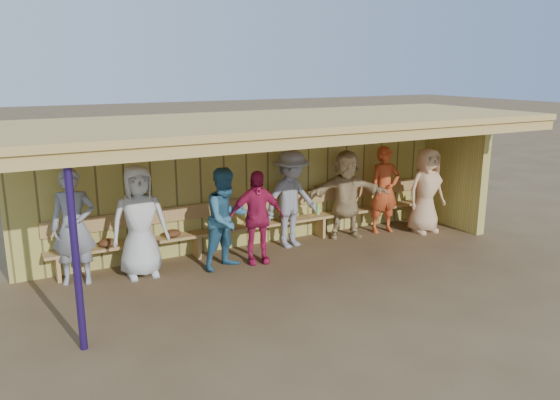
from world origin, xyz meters
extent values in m
plane|color=brown|center=(0.00, 0.00, 0.00)|extent=(90.00, 90.00, 0.00)
imported|color=gray|center=(-3.34, 0.81, 0.91)|extent=(0.76, 0.60, 1.82)
imported|color=silver|center=(-2.37, 0.64, 0.91)|extent=(0.91, 0.62, 1.82)
imported|color=teal|center=(-1.01, 0.33, 0.85)|extent=(0.98, 0.85, 1.71)
imported|color=#BE1E4E|center=(-0.46, 0.33, 0.81)|extent=(1.01, 0.59, 1.61)
imported|color=gray|center=(0.48, 0.81, 0.91)|extent=(1.28, 0.89, 1.82)
imported|color=tan|center=(1.72, 0.81, 0.87)|extent=(1.69, 1.06, 1.74)
imported|color=#C94A20|center=(2.60, 0.74, 0.88)|extent=(0.70, 0.52, 1.76)
imported|color=#DDAD7C|center=(3.34, 0.33, 0.87)|extent=(0.86, 0.57, 1.74)
cube|color=tan|center=(0.00, 1.35, 1.20)|extent=(8.60, 0.20, 2.40)
cube|color=tan|center=(4.20, 0.45, 1.20)|extent=(0.20, 1.62, 2.40)
cube|color=#D6AF58|center=(0.00, 0.00, 2.45)|extent=(8.80, 3.20, 0.10)
cube|color=#D6AF58|center=(0.00, -1.50, 2.32)|extent=(8.80, 0.10, 0.18)
cube|color=#D6AF58|center=(-3.80, 0.00, 2.31)|extent=(0.08, 3.00, 0.16)
cube|color=#D6AF58|center=(-2.85, 0.00, 2.31)|extent=(0.08, 3.00, 0.16)
cube|color=#D6AF58|center=(-1.90, 0.00, 2.31)|extent=(0.08, 3.00, 0.16)
cube|color=#D6AF58|center=(-0.95, 0.00, 2.31)|extent=(0.08, 3.00, 0.16)
cube|color=#D6AF58|center=(0.00, 0.00, 2.31)|extent=(0.08, 3.00, 0.16)
cube|color=#D6AF58|center=(0.95, 0.00, 2.31)|extent=(0.08, 3.00, 0.16)
cube|color=#D6AF58|center=(1.90, 0.00, 2.31)|extent=(0.08, 3.00, 0.16)
cube|color=#D6AF58|center=(2.85, 0.00, 2.31)|extent=(0.08, 3.00, 0.16)
cube|color=#D6AF58|center=(3.80, 0.00, 2.31)|extent=(0.08, 3.00, 0.16)
cylinder|color=navy|center=(-3.60, -1.40, 1.20)|extent=(0.09, 0.09, 2.40)
cube|color=tan|center=(0.00, 1.06, 0.42)|extent=(7.60, 0.32, 0.05)
cube|color=tan|center=(0.00, 1.22, 0.80)|extent=(7.60, 0.04, 0.26)
cube|color=tan|center=(-3.60, 1.06, 0.20)|extent=(0.06, 0.29, 0.40)
cube|color=tan|center=(-1.29, 1.06, 0.20)|extent=(0.06, 0.29, 0.40)
cube|color=tan|center=(1.29, 1.06, 0.20)|extent=(0.06, 0.29, 0.40)
cube|color=tan|center=(3.60, 1.06, 0.20)|extent=(0.06, 0.29, 0.40)
cylinder|color=yellow|center=(3.65, 0.86, 0.40)|extent=(0.13, 0.41, 0.80)
sphere|color=orange|center=(3.65, 0.86, 0.04)|extent=(0.08, 0.08, 0.08)
ellipsoid|color=#593319|center=(-2.82, 1.01, 0.52)|extent=(0.30, 0.24, 0.14)
ellipsoid|color=#593319|center=(-1.74, 1.01, 0.52)|extent=(0.30, 0.24, 0.14)
ellipsoid|color=#593319|center=(0.49, 1.01, 0.52)|extent=(0.30, 0.24, 0.14)
cylinder|color=#98D86C|center=(1.26, 1.11, 0.56)|extent=(0.07, 0.07, 0.22)
cylinder|color=yellow|center=(1.80, 1.11, 0.56)|extent=(0.07, 0.07, 0.22)
cylinder|color=#82C864|center=(3.65, 0.56, 0.11)|extent=(0.07, 0.07, 0.22)
camera|label=1|loc=(-4.32, -7.74, 3.28)|focal=35.00mm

